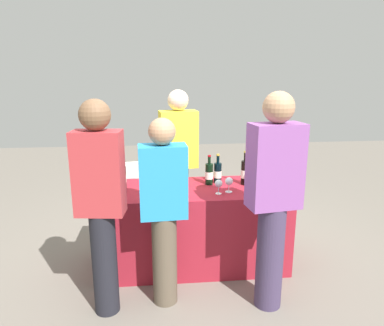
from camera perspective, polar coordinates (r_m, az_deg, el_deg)
ground_plane at (r=3.81m, az=0.00°, el=-15.47°), size 12.00×12.00×0.00m
tasting_table at (r=3.62m, az=0.00°, el=-9.99°), size 1.83×0.74×0.80m
wine_bottle_0 at (r=3.51m, az=-11.02°, el=-2.17°), size 0.08×0.08×0.31m
wine_bottle_1 at (r=3.58m, az=-1.86°, el=-1.39°), size 0.07×0.07×0.34m
wine_bottle_2 at (r=3.56m, az=2.73°, el=-1.72°), size 0.08×0.08×0.30m
wine_bottle_3 at (r=3.61m, az=4.10°, el=-1.54°), size 0.08×0.08×0.30m
wine_bottle_4 at (r=3.59m, az=8.38°, el=-1.47°), size 0.08×0.08×0.34m
wine_bottle_5 at (r=3.73m, az=10.44°, el=-1.12°), size 0.07×0.07×0.31m
wine_glass_0 at (r=3.39m, az=-10.89°, el=-3.24°), size 0.06×0.06×0.12m
wine_glass_1 at (r=3.29m, az=-4.99°, el=-3.54°), size 0.06×0.06×0.12m
wine_glass_2 at (r=3.30m, az=4.25°, el=-3.34°), size 0.07×0.07×0.14m
wine_glass_3 at (r=3.35m, az=5.90°, el=-2.98°), size 0.08×0.08×0.14m
ice_bucket at (r=3.54m, az=10.70°, el=-2.33°), size 0.19×0.19×0.19m
server_pouring at (r=4.05m, az=-2.14°, el=0.51°), size 0.44×0.28×1.70m
guest_0 at (r=2.80m, az=-14.32°, el=-5.80°), size 0.38×0.24×1.71m
guest_1 at (r=2.88m, az=-4.54°, el=-6.99°), size 0.38×0.22×1.56m
guest_2 at (r=2.86m, az=12.80°, el=-5.03°), size 0.43×0.28×1.76m
menu_board at (r=4.39m, az=-7.74°, el=-5.21°), size 0.59×0.14×0.86m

